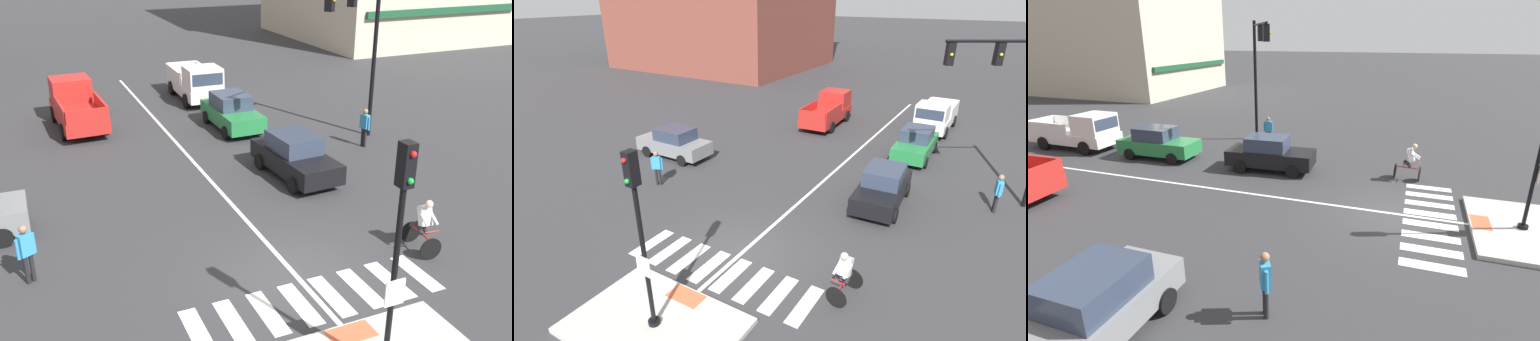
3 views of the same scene
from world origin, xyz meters
TOP-DOWN VIEW (x-y plane):
  - ground_plane at (0.00, 0.00)m, footprint 300.00×300.00m
  - traffic_island at (0.00, -3.99)m, footprint 4.54×3.18m
  - tactile_pad_front at (0.00, -2.75)m, footprint 1.10×0.60m
  - signal_pole at (0.00, -4.00)m, footprint 0.44×0.38m
  - crosswalk_stripe_a at (-3.09, -1.15)m, footprint 0.44×1.80m
  - crosswalk_stripe_b at (-2.21, -1.15)m, footprint 0.44×1.80m
  - crosswalk_stripe_c at (-1.32, -1.15)m, footprint 0.44×1.80m
  - crosswalk_stripe_d at (-0.44, -1.15)m, footprint 0.44×1.80m
  - crosswalk_stripe_e at (0.44, -1.15)m, footprint 0.44×1.80m
  - crosswalk_stripe_f at (1.32, -1.15)m, footprint 0.44×1.80m
  - crosswalk_stripe_g at (2.21, -1.15)m, footprint 0.44×1.80m
  - crosswalk_stripe_h at (3.09, -1.15)m, footprint 0.44×1.80m
  - lane_centre_line at (0.05, 10.00)m, footprint 0.14×28.00m
  - traffic_light_mast at (7.18, 8.30)m, footprint 3.93×2.47m
  - car_green_eastbound_far at (3.01, 12.35)m, footprint 1.88×4.12m
  - car_black_eastbound_mid at (3.09, 6.08)m, footprint 2.03×4.19m
  - car_grey_cross_left at (-8.28, 5.60)m, footprint 4.11×1.87m
  - pickup_truck_red_westbound_distant at (-3.56, 15.68)m, footprint 2.23×5.18m
  - pickup_truck_white_eastbound_distant at (3.00, 17.56)m, footprint 2.12×5.13m
  - cyclist at (3.90, -0.28)m, footprint 0.77×1.16m
  - pedestrian_at_curb_left at (-6.44, 2.52)m, footprint 0.49×0.37m
  - pedestrian_waiting_far_side at (7.28, 7.80)m, footprint 0.30×0.54m

SIDE VIEW (x-z plane):
  - ground_plane at x=0.00m, z-range 0.00..0.00m
  - crosswalk_stripe_a at x=-3.09m, z-range 0.00..0.01m
  - crosswalk_stripe_b at x=-2.21m, z-range 0.00..0.01m
  - crosswalk_stripe_c at x=-1.32m, z-range 0.00..0.01m
  - crosswalk_stripe_d at x=-0.44m, z-range 0.00..0.01m
  - crosswalk_stripe_e at x=0.44m, z-range 0.00..0.01m
  - crosswalk_stripe_f at x=1.32m, z-range 0.00..0.01m
  - crosswalk_stripe_g at x=2.21m, z-range 0.00..0.01m
  - crosswalk_stripe_h at x=3.09m, z-range 0.00..0.01m
  - lane_centre_line at x=0.05m, z-range 0.00..0.01m
  - traffic_island at x=0.00m, z-range 0.00..0.15m
  - tactile_pad_front at x=0.00m, z-range 0.15..0.16m
  - car_green_eastbound_far at x=3.01m, z-range -0.01..1.63m
  - car_black_eastbound_mid at x=3.09m, z-range -0.01..1.63m
  - car_grey_cross_left at x=-8.28m, z-range -0.01..1.63m
  - cyclist at x=3.90m, z-range 0.03..1.71m
  - pickup_truck_red_westbound_distant at x=-3.56m, z-range -0.06..2.02m
  - pickup_truck_white_eastbound_distant at x=3.00m, z-range -0.06..2.02m
  - pedestrian_at_curb_left at x=-6.44m, z-range 0.15..1.82m
  - pedestrian_waiting_far_side at x=7.28m, z-range 0.15..1.82m
  - signal_pole at x=0.00m, z-range 0.65..5.61m
  - traffic_light_mast at x=7.18m, z-range 1.30..8.26m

